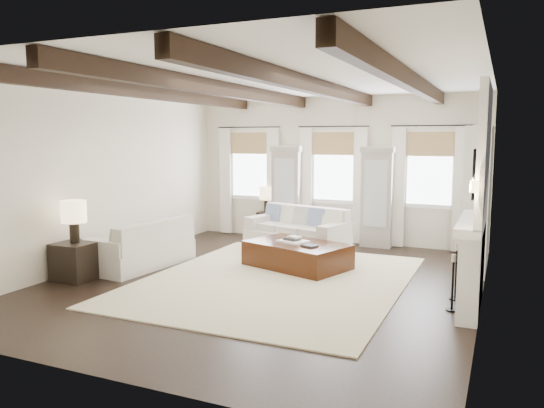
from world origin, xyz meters
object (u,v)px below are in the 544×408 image
at_px(ottoman, 297,255).
at_px(side_table_front, 76,261).
at_px(side_table_back, 267,224).
at_px(sofa_left, 145,248).
at_px(sofa_back, 298,233).

distance_m(ottoman, side_table_front, 3.74).
distance_m(side_table_front, side_table_back, 4.90).
xyz_separation_m(ottoman, side_table_front, (-3.03, -2.19, 0.08)).
relative_size(ottoman, side_table_back, 2.98).
height_order(ottoman, side_table_front, side_table_front).
height_order(sofa_left, ottoman, sofa_left).
bearing_deg(side_table_front, sofa_left, 67.09).
xyz_separation_m(sofa_left, ottoman, (2.54, 1.02, -0.12)).
xyz_separation_m(sofa_back, ottoman, (0.50, -1.37, -0.14)).
distance_m(sofa_back, ottoman, 1.46).
bearing_deg(sofa_back, side_table_back, 136.36).
xyz_separation_m(sofa_left, side_table_back, (0.80, 3.56, -0.06)).
height_order(sofa_back, side_table_front, sofa_back).
distance_m(sofa_back, sofa_left, 3.14).
xyz_separation_m(side_table_front, side_table_back, (1.29, 4.73, -0.02)).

